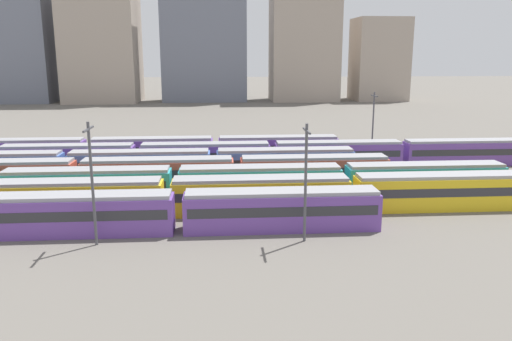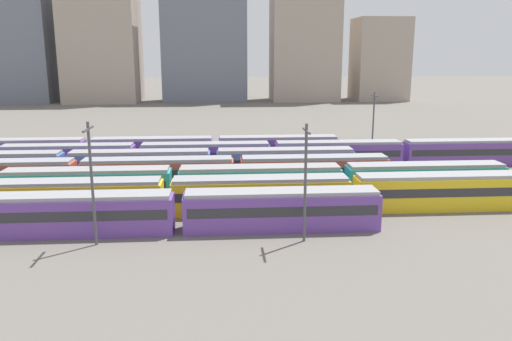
{
  "view_description": "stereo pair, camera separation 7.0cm",
  "coord_description": "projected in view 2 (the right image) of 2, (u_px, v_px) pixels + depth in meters",
  "views": [
    {
      "loc": [
        23.69,
        -44.93,
        15.96
      ],
      "look_at": [
        28.1,
        15.6,
        2.04
      ],
      "focal_mm": 35.94,
      "sensor_mm": 36.0,
      "label": 1
    },
    {
      "loc": [
        23.76,
        -44.93,
        15.96
      ],
      "look_at": [
        28.1,
        15.6,
        2.04
      ],
      "focal_mm": 35.94,
      "sensor_mm": 36.0,
      "label": 2
    }
  ],
  "objects": [
    {
      "name": "catenary_pole_0",
      "position": [
        92.0,
        178.0,
        42.42
      ],
      "size": [
        0.24,
        3.2,
        10.56
      ],
      "color": "#4C4C51",
      "rests_on": "ground_plane"
    },
    {
      "name": "ground_plane",
      "position": [
        20.0,
        191.0,
        60.76
      ],
      "size": [
        600.0,
        600.0,
        0.0
      ],
      "primitive_type": "plane",
      "color": "#666059"
    },
    {
      "name": "catenary_pole_2",
      "position": [
        305.0,
        177.0,
        43.32
      ],
      "size": [
        0.24,
        3.2,
        10.29
      ],
      "color": "#4C4C51",
      "rests_on": "ground_plane"
    },
    {
      "name": "distant_building_1",
      "position": [
        101.0,
        28.0,
        167.91
      ],
      "size": [
        23.57,
        21.57,
        48.41
      ],
      "primitive_type": "cube",
      "color": "#A89989",
      "rests_on": "ground_plane"
    },
    {
      "name": "train_track_1",
      "position": [
        352.0,
        193.0,
        52.82
      ],
      "size": [
        112.5,
        3.06,
        3.75
      ],
      "color": "yellow",
      "rests_on": "ground_plane"
    },
    {
      "name": "distant_building_2",
      "position": [
        204.0,
        34.0,
        170.68
      ],
      "size": [
        28.0,
        13.36,
        44.66
      ],
      "primitive_type": "cube",
      "color": "slate",
      "rests_on": "ground_plane"
    },
    {
      "name": "catenary_pole_1",
      "position": [
        373.0,
        120.0,
        81.23
      ],
      "size": [
        0.24,
        3.2,
        10.04
      ],
      "color": "#4C4C51",
      "rests_on": "ground_plane"
    },
    {
      "name": "distant_building_4",
      "position": [
        379.0,
        59.0,
        176.76
      ],
      "size": [
        17.43,
        16.44,
        27.73
      ],
      "primitive_type": "cube",
      "color": "#A89989",
      "rests_on": "ground_plane"
    },
    {
      "name": "train_track_5",
      "position": [
        338.0,
        154.0,
        73.28
      ],
      "size": [
        93.6,
        3.06,
        3.75
      ],
      "color": "#6B429E",
      "rests_on": "ground_plane"
    },
    {
      "name": "train_track_2",
      "position": [
        175.0,
        184.0,
        56.59
      ],
      "size": [
        74.7,
        3.06,
        3.75
      ],
      "color": "teal",
      "rests_on": "ground_plane"
    },
    {
      "name": "train_track_6",
      "position": [
        152.0,
        150.0,
        76.46
      ],
      "size": [
        55.8,
        3.06,
        3.75
      ],
      "color": "#6B429E",
      "rests_on": "ground_plane"
    },
    {
      "name": "train_track_4",
      "position": [
        140.0,
        164.0,
        66.33
      ],
      "size": [
        55.8,
        3.06,
        3.75
      ],
      "color": "#4C70BC",
      "rests_on": "ground_plane"
    },
    {
      "name": "distant_building_0",
      "position": [
        7.0,
        51.0,
        167.46
      ],
      "size": [
        29.34,
        15.86,
        33.27
      ],
      "primitive_type": "cube",
      "color": "slate",
      "rests_on": "ground_plane"
    },
    {
      "name": "train_track_3",
      "position": [
        159.0,
        173.0,
        61.47
      ],
      "size": [
        55.8,
        3.06,
        3.75
      ],
      "color": "#BC4C38",
      "rests_on": "ground_plane"
    },
    {
      "name": "train_track_0",
      "position": [
        72.0,
        214.0,
        45.9
      ],
      "size": [
        55.8,
        3.06,
        3.75
      ],
      "color": "#6B429E",
      "rests_on": "ground_plane"
    },
    {
      "name": "distant_building_3",
      "position": [
        304.0,
        33.0,
        172.99
      ],
      "size": [
        22.38,
        17.75,
        45.06
      ],
      "primitive_type": "cube",
      "color": "#A89989",
      "rests_on": "ground_plane"
    }
  ]
}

